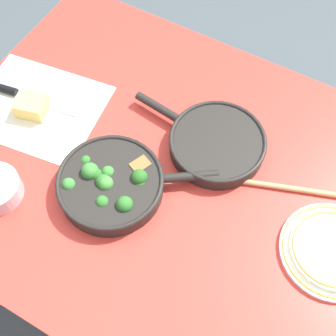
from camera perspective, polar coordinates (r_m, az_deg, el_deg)
The scene contains 9 objects.
ground_plane at distance 1.91m, azimuth 0.00°, elevation -11.22°, with size 14.00×14.00×0.00m, color #424C51.
dining_table_red at distance 1.30m, azimuth 0.00°, elevation -2.00°, with size 1.28×0.98×0.72m.
skillet_broccoli at distance 1.20m, azimuth -6.86°, elevation -1.85°, with size 0.37×0.31×0.07m.
skillet_eggs at distance 1.27m, azimuth 5.90°, elevation 3.04°, with size 0.40×0.26×0.05m.
wooden_spoon at distance 1.24m, azimuth 10.72°, elevation -1.84°, with size 0.36×0.15×0.02m.
parchment_sheet at distance 1.41m, azimuth -15.75°, elevation 7.03°, with size 0.40×0.35×0.00m.
grater_knife at distance 1.44m, azimuth -17.54°, elevation 8.48°, with size 0.28×0.07×0.02m.
cheese_block at distance 1.38m, azimuth -16.25°, elevation 7.29°, with size 0.10×0.09×0.05m.
dinner_plate_stack at distance 1.20m, azimuth 19.38°, elevation -9.28°, with size 0.25×0.25×0.03m.
Camera 1 is at (0.30, -0.53, 1.81)m, focal length 50.00 mm.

